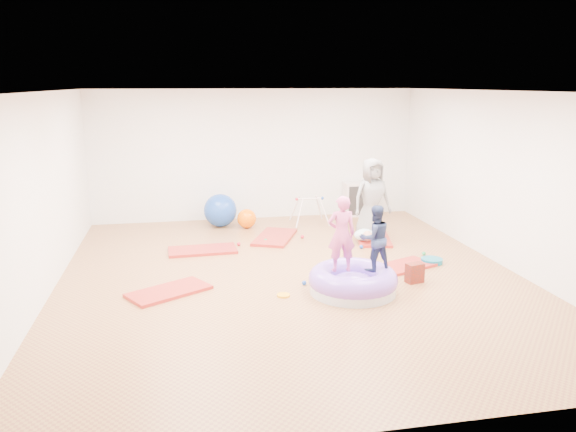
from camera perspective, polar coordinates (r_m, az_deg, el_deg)
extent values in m
cube|color=#A2773F|center=(8.69, 0.38, -6.23)|extent=(7.00, 8.00, 0.01)
cube|color=white|center=(8.19, 0.41, 12.55)|extent=(7.00, 8.00, 0.01)
cube|color=white|center=(12.23, -3.32, 6.22)|extent=(7.00, 0.01, 2.80)
cube|color=white|center=(4.60, 10.33, -6.11)|extent=(7.00, 0.01, 2.80)
cube|color=white|center=(8.39, -23.77, 1.81)|extent=(0.01, 8.00, 2.80)
cube|color=white|center=(9.64, 21.28, 3.40)|extent=(0.01, 8.00, 2.80)
cube|color=#A12A11|center=(8.24, -12.00, -7.50)|extent=(1.27, 1.07, 0.05)
cube|color=#A12A11|center=(10.09, -8.67, -3.45)|extent=(1.21, 0.64, 0.05)
cube|color=#A12A11|center=(10.80, -1.36, -2.16)|extent=(1.07, 1.40, 0.05)
cube|color=#A12A11|center=(9.30, 11.52, -5.05)|extent=(1.20, 0.92, 0.04)
cube|color=#A12A11|center=(10.86, 8.66, -2.23)|extent=(0.86, 1.30, 0.05)
cylinder|color=silver|center=(8.13, 6.59, -7.22)|extent=(1.23, 1.23, 0.14)
torus|color=#7F52D0|center=(8.09, 6.61, -6.37)|extent=(1.27, 1.27, 0.34)
ellipsoid|color=#7F52D0|center=(8.11, 6.60, -6.89)|extent=(0.67, 0.67, 0.30)
imported|color=#D25390|center=(7.87, 5.47, -1.46)|extent=(0.41, 0.28, 1.09)
imported|color=navy|center=(7.97, 8.82, -1.90)|extent=(0.50, 0.41, 0.95)
imported|color=gray|center=(10.62, 8.51, 1.76)|extent=(0.81, 0.59, 1.52)
ellipsoid|color=silver|center=(10.55, 7.76, -1.89)|extent=(0.39, 0.25, 0.22)
sphere|color=tan|center=(10.38, 8.08, -2.00)|extent=(0.18, 0.18, 0.18)
sphere|color=#278F4A|center=(10.03, 13.64, -3.72)|extent=(0.07, 0.07, 0.07)
sphere|color=red|center=(10.80, 1.47, -2.11)|extent=(0.07, 0.07, 0.07)
sphere|color=#1943A6|center=(10.22, 7.45, -3.13)|extent=(0.07, 0.07, 0.07)
sphere|color=red|center=(10.35, -5.03, -2.84)|extent=(0.07, 0.07, 0.07)
sphere|color=#278F4A|center=(10.54, -2.29, -2.50)|extent=(0.07, 0.07, 0.07)
sphere|color=#1943A6|center=(8.36, 1.66, -6.81)|extent=(0.07, 0.07, 0.07)
sphere|color=#1943A6|center=(11.71, -6.89, 0.57)|extent=(0.68, 0.68, 0.68)
sphere|color=#FF6800|center=(11.57, -4.21, -0.26)|extent=(0.40, 0.40, 0.40)
cylinder|color=silver|center=(11.52, 1.18, 0.27)|extent=(0.21, 0.22, 0.57)
cylinder|color=silver|center=(11.99, 0.69, 0.79)|extent=(0.21, 0.22, 0.57)
cylinder|color=silver|center=(11.64, 3.75, 0.38)|extent=(0.21, 0.22, 0.57)
cylinder|color=silver|center=(12.11, 3.16, 0.89)|extent=(0.21, 0.22, 0.57)
cylinder|color=silver|center=(11.76, 2.21, 1.77)|extent=(0.56, 0.03, 0.03)
sphere|color=red|center=(11.70, 0.88, 1.72)|extent=(0.07, 0.07, 0.07)
sphere|color=#1943A6|center=(11.83, 3.52, 1.82)|extent=(0.07, 0.07, 0.07)
cube|color=silver|center=(12.73, 7.34, 1.73)|extent=(0.75, 0.36, 0.75)
cube|color=#282626|center=(12.57, 7.60, 1.57)|extent=(0.64, 0.02, 0.64)
cube|color=silver|center=(12.68, 7.42, 1.69)|extent=(0.02, 0.25, 0.66)
cube|color=silver|center=(12.68, 7.42, 1.69)|extent=(0.66, 0.25, 0.02)
cylinder|color=#0B647E|center=(9.64, 14.40, -4.43)|extent=(0.35, 0.35, 0.08)
cube|color=#A41905|center=(8.64, 12.74, -5.67)|extent=(0.29, 0.21, 0.30)
cylinder|color=#FFAC12|center=(7.95, -0.47, -8.06)|extent=(0.18, 0.18, 0.03)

